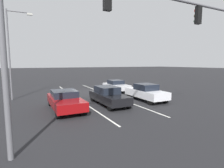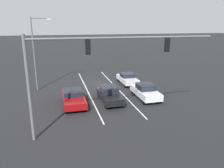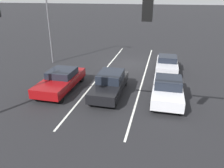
% 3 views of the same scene
% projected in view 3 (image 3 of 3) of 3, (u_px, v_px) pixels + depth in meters
% --- Properties ---
extents(ground_plane, '(240.00, 240.00, 0.00)m').
position_uv_depth(ground_plane, '(129.00, 64.00, 20.99)').
color(ground_plane, black).
extents(lane_stripe_left_divider, '(0.12, 17.87, 0.01)m').
position_uv_depth(lane_stripe_left_divider, '(144.00, 76.00, 17.98)').
color(lane_stripe_left_divider, silver).
rests_on(lane_stripe_left_divider, ground_plane).
extents(lane_stripe_center_divider, '(0.12, 17.87, 0.01)m').
position_uv_depth(lane_stripe_center_divider, '(103.00, 72.00, 18.73)').
color(lane_stripe_center_divider, silver).
rests_on(lane_stripe_center_divider, ground_plane).
extents(car_white_leftlane_front, '(1.80, 4.36, 1.50)m').
position_uv_depth(car_white_leftlane_front, '(168.00, 89.00, 13.57)').
color(car_white_leftlane_front, silver).
rests_on(car_white_leftlane_front, ground_plane).
extents(car_black_midlane_front, '(1.74, 4.58, 1.46)m').
position_uv_depth(car_black_midlane_front, '(110.00, 84.00, 14.46)').
color(car_black_midlane_front, black).
rests_on(car_black_midlane_front, ground_plane).
extents(car_maroon_rightlane_front, '(1.93, 4.74, 1.38)m').
position_uv_depth(car_maroon_rightlane_front, '(61.00, 80.00, 15.13)').
color(car_maroon_rightlane_front, maroon).
rests_on(car_maroon_rightlane_front, ground_plane).
extents(car_silver_leftlane_second, '(1.75, 4.10, 1.35)m').
position_uv_depth(car_silver_leftlane_second, '(167.00, 64.00, 18.68)').
color(car_silver_leftlane_second, silver).
rests_on(car_silver_leftlane_second, ground_plane).
extents(traffic_signal_gantry, '(12.69, 0.37, 6.83)m').
position_uv_depth(traffic_signal_gantry, '(1.00, 26.00, 8.07)').
color(traffic_signal_gantry, slate).
rests_on(traffic_signal_gantry, ground_plane).
extents(street_lamp_right_shoulder, '(2.14, 0.24, 8.06)m').
position_uv_depth(street_lamp_right_shoulder, '(50.00, 13.00, 19.48)').
color(street_lamp_right_shoulder, slate).
rests_on(street_lamp_right_shoulder, ground_plane).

